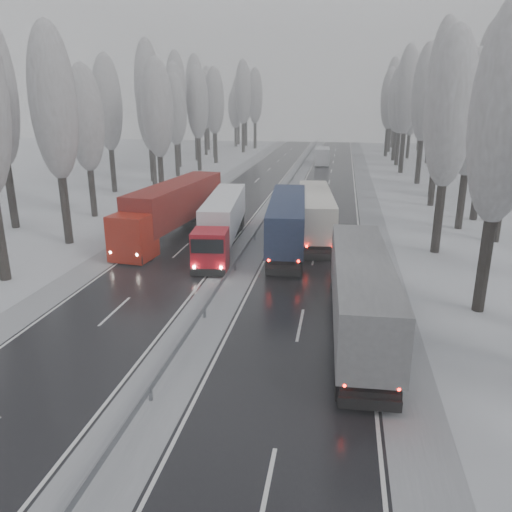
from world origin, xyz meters
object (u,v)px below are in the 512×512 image
(truck_grey_tarp, at_px, (360,285))
(truck_red_red, at_px, (172,207))
(truck_cream_box, at_px, (315,210))
(box_truck_distant, at_px, (322,156))
(truck_blue_box, at_px, (288,218))
(truck_red_white, at_px, (223,218))

(truck_grey_tarp, bearing_deg, truck_red_red, 132.16)
(truck_cream_box, height_order, box_truck_distant, truck_cream_box)
(truck_blue_box, xyz_separation_m, box_truck_distant, (0.34, 53.80, -0.88))
(truck_blue_box, bearing_deg, truck_cream_box, 58.42)
(truck_blue_box, relative_size, truck_cream_box, 1.04)
(truck_cream_box, distance_m, box_truck_distant, 50.00)
(box_truck_distant, bearing_deg, truck_grey_tarp, -88.80)
(truck_cream_box, distance_m, truck_red_white, 8.26)
(truck_grey_tarp, xyz_separation_m, box_truck_distant, (-4.92, 68.10, -0.90))
(truck_cream_box, height_order, truck_red_white, truck_cream_box)
(truck_grey_tarp, relative_size, truck_red_white, 1.09)
(truck_cream_box, bearing_deg, truck_grey_tarp, -85.79)
(truck_grey_tarp, xyz_separation_m, truck_cream_box, (-3.31, 18.13, -0.10))
(truck_blue_box, height_order, truck_red_white, truck_blue_box)
(truck_red_red, bearing_deg, truck_blue_box, -1.42)
(truck_cream_box, bearing_deg, box_truck_distant, 85.71)
(box_truck_distant, relative_size, truck_red_red, 0.46)
(truck_grey_tarp, xyz_separation_m, truck_red_white, (-10.51, 14.10, -0.20))
(truck_blue_box, relative_size, truck_red_red, 0.92)
(truck_blue_box, bearing_deg, truck_grey_tarp, -74.30)
(truck_grey_tarp, relative_size, truck_red_red, 0.92)
(truck_red_white, bearing_deg, truck_cream_box, 23.22)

